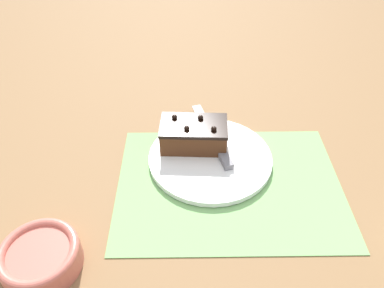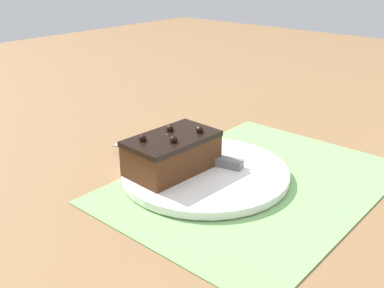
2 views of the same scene
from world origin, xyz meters
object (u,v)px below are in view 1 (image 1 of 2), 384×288
object	(u,v)px
chocolate_cake	(194,134)
small_bowl	(40,257)
cake_plate	(210,158)
serving_knife	(217,145)

from	to	relation	value
chocolate_cake	small_bowl	size ratio (longest dim) A/B	1.13
cake_plate	serving_knife	xyz separation A→B (m)	(0.02, 0.03, 0.01)
cake_plate	serving_knife	world-z (taller)	serving_knife
chocolate_cake	small_bowl	bearing A→B (deg)	-131.75
cake_plate	small_bowl	bearing A→B (deg)	-139.54
chocolate_cake	small_bowl	xyz separation A→B (m)	(-0.26, -0.29, -0.02)
chocolate_cake	serving_knife	distance (m)	0.06
cake_plate	chocolate_cake	distance (m)	0.06
cake_plate	chocolate_cake	bearing A→B (deg)	132.86
cake_plate	chocolate_cake	world-z (taller)	chocolate_cake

